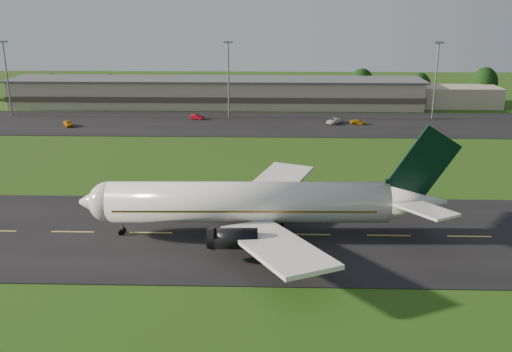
{
  "coord_description": "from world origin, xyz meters",
  "views": [
    {
      "loc": [
        16.8,
        -72.85,
        31.53
      ],
      "look_at": [
        14.45,
        8.0,
        6.0
      ],
      "focal_mm": 40.0,
      "sensor_mm": 36.0,
      "label": 1
    }
  ],
  "objects_px": {
    "service_vehicle_c": "(334,121)",
    "service_vehicle_d": "(358,122)",
    "light_mast_west": "(6,70)",
    "service_vehicle_a": "(68,123)",
    "terminal": "(238,93)",
    "service_vehicle_b": "(197,117)",
    "light_mast_centre": "(228,70)",
    "light_mast_east": "(436,71)",
    "airliner": "(255,203)"
  },
  "relations": [
    {
      "from": "terminal",
      "to": "light_mast_east",
      "type": "height_order",
      "value": "light_mast_east"
    },
    {
      "from": "service_vehicle_d",
      "to": "service_vehicle_a",
      "type": "bearing_deg",
      "value": 103.01
    },
    {
      "from": "light_mast_west",
      "to": "service_vehicle_d",
      "type": "distance_m",
      "value": 95.01
    },
    {
      "from": "airliner",
      "to": "service_vehicle_a",
      "type": "bearing_deg",
      "value": 124.92
    },
    {
      "from": "light_mast_east",
      "to": "service_vehicle_a",
      "type": "height_order",
      "value": "light_mast_east"
    },
    {
      "from": "light_mast_west",
      "to": "service_vehicle_d",
      "type": "bearing_deg",
      "value": -4.93
    },
    {
      "from": "terminal",
      "to": "service_vehicle_c",
      "type": "xyz_separation_m",
      "value": [
        26.43,
        -23.78,
        -3.19
      ]
    },
    {
      "from": "service_vehicle_a",
      "to": "light_mast_west",
      "type": "bearing_deg",
      "value": 114.91
    },
    {
      "from": "airliner",
      "to": "light_mast_west",
      "type": "height_order",
      "value": "light_mast_west"
    },
    {
      "from": "airliner",
      "to": "light_mast_centre",
      "type": "bearing_deg",
      "value": 95.36
    },
    {
      "from": "airliner",
      "to": "light_mast_west",
      "type": "xyz_separation_m",
      "value": [
        -69.48,
        79.98,
        8.08
      ]
    },
    {
      "from": "airliner",
      "to": "service_vehicle_d",
      "type": "height_order",
      "value": "airliner"
    },
    {
      "from": "airliner",
      "to": "light_mast_east",
      "type": "distance_m",
      "value": 92.38
    },
    {
      "from": "airliner",
      "to": "service_vehicle_b",
      "type": "relative_size",
      "value": 13.3
    },
    {
      "from": "service_vehicle_d",
      "to": "light_mast_east",
      "type": "bearing_deg",
      "value": -59.62
    },
    {
      "from": "service_vehicle_c",
      "to": "light_mast_west",
      "type": "bearing_deg",
      "value": -143.77
    },
    {
      "from": "light_mast_east",
      "to": "service_vehicle_b",
      "type": "bearing_deg",
      "value": -177.14
    },
    {
      "from": "light_mast_centre",
      "to": "light_mast_east",
      "type": "xyz_separation_m",
      "value": [
        55.0,
        0.0,
        0.0
      ]
    },
    {
      "from": "terminal",
      "to": "service_vehicle_b",
      "type": "relative_size",
      "value": 37.61
    },
    {
      "from": "terminal",
      "to": "service_vehicle_a",
      "type": "xyz_separation_m",
      "value": [
        -41.32,
        -28.96,
        -3.17
      ]
    },
    {
      "from": "light_mast_east",
      "to": "service_vehicle_b",
      "type": "distance_m",
      "value": 64.64
    },
    {
      "from": "service_vehicle_c",
      "to": "service_vehicle_d",
      "type": "relative_size",
      "value": 1.24
    },
    {
      "from": "light_mast_west",
      "to": "service_vehicle_c",
      "type": "height_order",
      "value": "light_mast_west"
    },
    {
      "from": "service_vehicle_c",
      "to": "airliner",
      "type": "bearing_deg",
      "value": -63.05
    },
    {
      "from": "airliner",
      "to": "service_vehicle_d",
      "type": "xyz_separation_m",
      "value": [
        24.42,
        71.88,
        -3.97
      ]
    },
    {
      "from": "light_mast_west",
      "to": "service_vehicle_c",
      "type": "xyz_separation_m",
      "value": [
        87.83,
        -7.6,
        -11.94
      ]
    },
    {
      "from": "light_mast_west",
      "to": "light_mast_centre",
      "type": "relative_size",
      "value": 1.0
    },
    {
      "from": "terminal",
      "to": "service_vehicle_b",
      "type": "distance_m",
      "value": 21.95
    },
    {
      "from": "service_vehicle_a",
      "to": "light_mast_east",
      "type": "bearing_deg",
      "value": -24.97
    },
    {
      "from": "terminal",
      "to": "service_vehicle_c",
      "type": "height_order",
      "value": "terminal"
    },
    {
      "from": "light_mast_centre",
      "to": "service_vehicle_d",
      "type": "distance_m",
      "value": 36.88
    },
    {
      "from": "service_vehicle_c",
      "to": "service_vehicle_d",
      "type": "height_order",
      "value": "service_vehicle_c"
    },
    {
      "from": "service_vehicle_b",
      "to": "service_vehicle_c",
      "type": "distance_m",
      "value": 36.53
    },
    {
      "from": "light_mast_west",
      "to": "service_vehicle_d",
      "type": "relative_size",
      "value": 4.99
    },
    {
      "from": "terminal",
      "to": "light_mast_west",
      "type": "relative_size",
      "value": 7.13
    },
    {
      "from": "airliner",
      "to": "light_mast_east",
      "type": "bearing_deg",
      "value": 58.96
    },
    {
      "from": "service_vehicle_b",
      "to": "light_mast_west",
      "type": "bearing_deg",
      "value": 103.62
    },
    {
      "from": "light_mast_west",
      "to": "service_vehicle_a",
      "type": "bearing_deg",
      "value": -32.46
    },
    {
      "from": "terminal",
      "to": "light_mast_west",
      "type": "bearing_deg",
      "value": -165.24
    },
    {
      "from": "airliner",
      "to": "terminal",
      "type": "distance_m",
      "value": 96.5
    },
    {
      "from": "light_mast_centre",
      "to": "airliner",
      "type": "bearing_deg",
      "value": -83.24
    },
    {
      "from": "service_vehicle_a",
      "to": "service_vehicle_c",
      "type": "xyz_separation_m",
      "value": [
        67.75,
        5.18,
        -0.02
      ]
    },
    {
      "from": "airliner",
      "to": "service_vehicle_d",
      "type": "distance_m",
      "value": 76.02
    },
    {
      "from": "light_mast_centre",
      "to": "service_vehicle_a",
      "type": "height_order",
      "value": "light_mast_centre"
    },
    {
      "from": "airliner",
      "to": "light_mast_west",
      "type": "distance_m",
      "value": 106.25
    },
    {
      "from": "light_mast_west",
      "to": "light_mast_east",
      "type": "distance_m",
      "value": 115.0
    },
    {
      "from": "terminal",
      "to": "service_vehicle_b",
      "type": "bearing_deg",
      "value": -116.94
    },
    {
      "from": "light_mast_centre",
      "to": "service_vehicle_c",
      "type": "distance_m",
      "value": 31.22
    },
    {
      "from": "service_vehicle_a",
      "to": "service_vehicle_d",
      "type": "relative_size",
      "value": 1.04
    },
    {
      "from": "terminal",
      "to": "light_mast_centre",
      "type": "relative_size",
      "value": 7.13
    }
  ]
}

